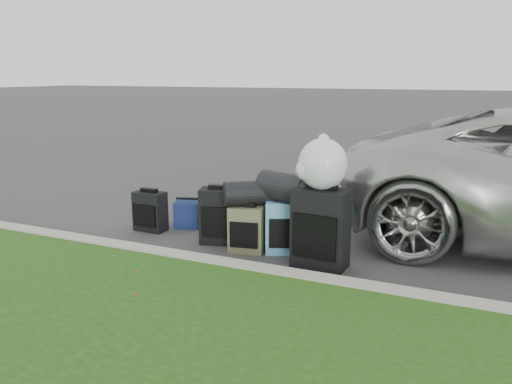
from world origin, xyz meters
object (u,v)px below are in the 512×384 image
at_px(suitcase_olive, 247,229).
at_px(tote_navy, 188,214).
at_px(suitcase_small_black, 150,211).
at_px(suitcase_large_black_right, 321,228).
at_px(suitcase_teal, 284,227).
at_px(tote_green, 217,213).
at_px(suitcase_large_black_left, 220,216).

height_order(suitcase_olive, tote_navy, suitcase_olive).
bearing_deg(suitcase_small_black, suitcase_olive, -6.94).
height_order(suitcase_large_black_right, tote_navy, suitcase_large_black_right).
bearing_deg(tote_navy, suitcase_teal, -32.85).
bearing_deg(suitcase_large_black_right, suitcase_olive, 177.52).
xyz_separation_m(suitcase_olive, tote_green, (-0.77, 0.76, -0.10)).
xyz_separation_m(suitcase_large_black_left, suitcase_olive, (0.41, -0.16, -0.06)).
height_order(tote_green, tote_navy, tote_navy).
height_order(suitcase_small_black, suitcase_large_black_right, suitcase_large_black_right).
bearing_deg(suitcase_large_black_right, suitcase_large_black_left, 172.52).
distance_m(suitcase_olive, suitcase_teal, 0.41).
bearing_deg(suitcase_large_black_right, tote_navy, 165.88).
height_order(suitcase_small_black, tote_navy, suitcase_small_black).
height_order(suitcase_olive, suitcase_large_black_right, suitcase_large_black_right).
relative_size(suitcase_large_black_left, suitcase_olive, 1.24).
bearing_deg(suitcase_large_black_left, suitcase_olive, -36.45).
relative_size(suitcase_large_black_left, suitcase_teal, 1.10).
relative_size(suitcase_olive, suitcase_large_black_right, 0.64).
xyz_separation_m(suitcase_olive, tote_navy, (-1.07, 0.52, -0.09)).
height_order(suitcase_small_black, tote_green, suitcase_small_black).
relative_size(suitcase_olive, tote_green, 1.60).
bearing_deg(tote_navy, suitcase_olive, -44.15).
xyz_separation_m(suitcase_small_black, tote_navy, (0.35, 0.30, -0.08)).
bearing_deg(tote_green, suitcase_teal, -26.65).
height_order(suitcase_small_black, suitcase_large_black_left, suitcase_large_black_left).
height_order(suitcase_olive, tote_green, suitcase_olive).
distance_m(suitcase_olive, suitcase_large_black_right, 0.88).
relative_size(tote_green, tote_navy, 0.96).
xyz_separation_m(suitcase_small_black, tote_green, (0.65, 0.54, -0.08)).
bearing_deg(suitcase_teal, tote_green, 129.63).
distance_m(suitcase_small_black, tote_green, 0.85).
bearing_deg(suitcase_small_black, tote_green, 41.89).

